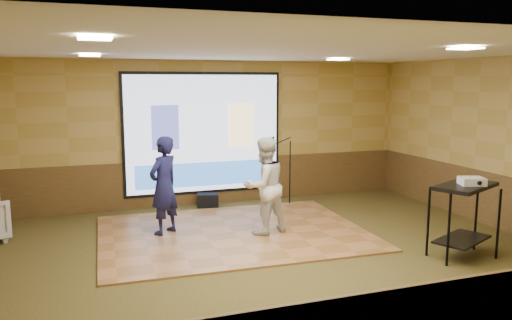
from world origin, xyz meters
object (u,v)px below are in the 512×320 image
object	(u,v)px
dance_floor	(233,233)
projector	(472,181)
projector_screen	(204,135)
duffel_bag	(208,200)
player_right	(264,186)
mic_stand	(287,182)
av_table	(464,205)
player_left	(164,185)

from	to	relation	value
dance_floor	projector	size ratio (longest dim) A/B	13.51
projector_screen	duffel_bag	distance (m)	1.36
player_right	duffel_bag	world-z (taller)	player_right
mic_stand	duffel_bag	distance (m)	1.70
av_table	dance_floor	bearing A→B (deg)	142.23
projector_screen	player_right	distance (m)	2.55
dance_floor	mic_stand	bearing A→B (deg)	43.56
av_table	duffel_bag	size ratio (longest dim) A/B	2.54
mic_stand	player_right	bearing A→B (deg)	-129.79
projector_screen	duffel_bag	xyz separation A→B (m)	(0.01, -0.24, -1.34)
projector_screen	dance_floor	xyz separation A→B (m)	(-0.02, -2.20, -1.46)
dance_floor	player_left	size ratio (longest dim) A/B	2.69
duffel_bag	projector	bearing A→B (deg)	-55.88
player_left	duffel_bag	world-z (taller)	player_left
projector	dance_floor	bearing A→B (deg)	161.32
mic_stand	av_table	bearing A→B (deg)	-78.85
av_table	projector	xyz separation A→B (m)	(0.05, -0.06, 0.36)
player_right	av_table	size ratio (longest dim) A/B	1.48
player_left	mic_stand	world-z (taller)	player_left
player_left	duffel_bag	bearing A→B (deg)	-163.51
dance_floor	projector	xyz separation A→B (m)	(2.90, -2.27, 1.14)
player_left	player_right	size ratio (longest dim) A/B	1.01
player_right	projector_screen	bearing A→B (deg)	-96.88
projector_screen	av_table	world-z (taller)	projector_screen
projector_screen	dance_floor	size ratio (longest dim) A/B	0.75
player_left	duffel_bag	size ratio (longest dim) A/B	3.80
player_left	av_table	world-z (taller)	player_left
projector_screen	mic_stand	world-z (taller)	projector_screen
projector_screen	projector	size ratio (longest dim) A/B	10.15
dance_floor	projector	distance (m)	3.85
projector_screen	projector	distance (m)	5.33
projector	duffel_bag	size ratio (longest dim) A/B	0.76
av_table	projector	size ratio (longest dim) A/B	3.36
player_right	projector	bearing A→B (deg)	122.38
projector_screen	player_right	size ratio (longest dim) A/B	2.05
projector	mic_stand	size ratio (longest dim) A/B	0.22
dance_floor	av_table	xyz separation A→B (m)	(2.85, -2.21, 0.78)
player_right	mic_stand	distance (m)	2.15
mic_stand	dance_floor	bearing A→B (deg)	-143.09
dance_floor	av_table	distance (m)	3.68
player_left	projector	world-z (taller)	player_left
player_left	player_right	world-z (taller)	player_left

